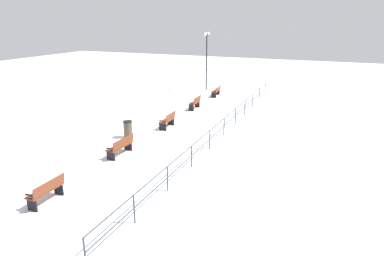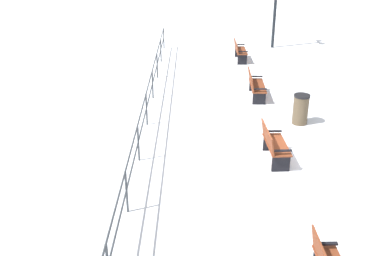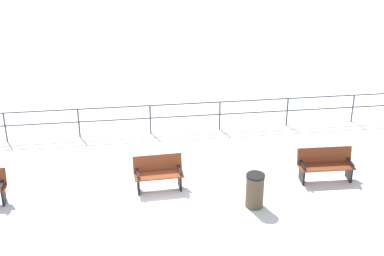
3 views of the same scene
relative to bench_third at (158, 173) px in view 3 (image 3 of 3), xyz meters
name	(u,v)px [view 3 (image 3 of 3)]	position (x,y,z in m)	size (l,w,h in m)	color
ground_plane	(160,191)	(0.19, 0.00, -0.48)	(80.00, 80.00, 0.00)	white
bench_third	(158,173)	(0.00, 0.00, 0.00)	(0.63, 1.39, 0.94)	brown
bench_fourth	(325,164)	(0.12, 4.76, 0.00)	(0.61, 1.60, 0.92)	brown
waterfront_railing	(150,114)	(-3.55, 0.00, 0.23)	(0.05, 23.51, 1.02)	#383D42
trash_bin	(255,190)	(1.24, 2.44, 0.00)	(0.50, 0.50, 0.96)	brown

